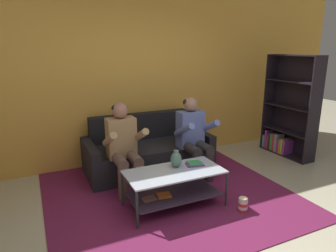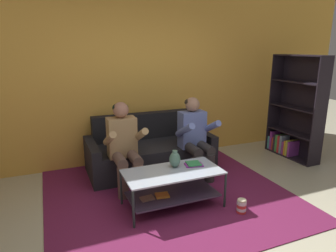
{
  "view_description": "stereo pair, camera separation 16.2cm",
  "coord_description": "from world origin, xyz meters",
  "px_view_note": "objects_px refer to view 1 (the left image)",
  "views": [
    {
      "loc": [
        -1.58,
        -2.25,
        1.88
      ],
      "look_at": [
        0.0,
        1.14,
        0.89
      ],
      "focal_mm": 32.0,
      "sensor_mm": 36.0,
      "label": 1
    },
    {
      "loc": [
        -1.43,
        -2.31,
        1.88
      ],
      "look_at": [
        0.0,
        1.14,
        0.89
      ],
      "focal_mm": 32.0,
      "sensor_mm": 36.0,
      "label": 2
    }
  ],
  "objects_px": {
    "person_seated_left": "(124,144)",
    "couch": "(147,152)",
    "person_seated_right": "(194,134)",
    "popcorn_tub": "(243,204)",
    "book_stack": "(195,164)",
    "coffee_table": "(174,183)",
    "vase": "(176,159)",
    "bookshelf": "(288,116)"
  },
  "relations": [
    {
      "from": "couch",
      "to": "bookshelf",
      "type": "relative_size",
      "value": 1.09
    },
    {
      "from": "person_seated_left",
      "to": "person_seated_right",
      "type": "height_order",
      "value": "person_seated_left"
    },
    {
      "from": "popcorn_tub",
      "to": "coffee_table",
      "type": "bearing_deg",
      "value": 146.4
    },
    {
      "from": "person_seated_left",
      "to": "popcorn_tub",
      "type": "bearing_deg",
      "value": -46.86
    },
    {
      "from": "coffee_table",
      "to": "book_stack",
      "type": "height_order",
      "value": "book_stack"
    },
    {
      "from": "vase",
      "to": "popcorn_tub",
      "type": "xyz_separation_m",
      "value": [
        0.6,
        -0.56,
        -0.47
      ]
    },
    {
      "from": "person_seated_left",
      "to": "book_stack",
      "type": "distance_m",
      "value": 0.97
    },
    {
      "from": "person_seated_right",
      "to": "book_stack",
      "type": "relative_size",
      "value": 4.9
    },
    {
      "from": "vase",
      "to": "person_seated_left",
      "type": "bearing_deg",
      "value": 128.81
    },
    {
      "from": "couch",
      "to": "popcorn_tub",
      "type": "distance_m",
      "value": 1.77
    },
    {
      "from": "couch",
      "to": "popcorn_tub",
      "type": "height_order",
      "value": "couch"
    },
    {
      "from": "couch",
      "to": "person_seated_left",
      "type": "xyz_separation_m",
      "value": [
        -0.53,
        -0.52,
        0.36
      ]
    },
    {
      "from": "couch",
      "to": "vase",
      "type": "distance_m",
      "value": 1.15
    },
    {
      "from": "person_seated_left",
      "to": "coffee_table",
      "type": "relative_size",
      "value": 1.02
    },
    {
      "from": "bookshelf",
      "to": "book_stack",
      "type": "bearing_deg",
      "value": -161.91
    },
    {
      "from": "vase",
      "to": "bookshelf",
      "type": "height_order",
      "value": "bookshelf"
    },
    {
      "from": "person_seated_right",
      "to": "vase",
      "type": "xyz_separation_m",
      "value": [
        -0.59,
        -0.59,
        -0.08
      ]
    },
    {
      "from": "person_seated_right",
      "to": "popcorn_tub",
      "type": "relative_size",
      "value": 6.29
    },
    {
      "from": "vase",
      "to": "book_stack",
      "type": "distance_m",
      "value": 0.26
    },
    {
      "from": "bookshelf",
      "to": "person_seated_left",
      "type": "bearing_deg",
      "value": -177.45
    },
    {
      "from": "book_stack",
      "to": "popcorn_tub",
      "type": "xyz_separation_m",
      "value": [
        0.37,
        -0.52,
        -0.38
      ]
    },
    {
      "from": "vase",
      "to": "popcorn_tub",
      "type": "height_order",
      "value": "vase"
    },
    {
      "from": "person_seated_left",
      "to": "couch",
      "type": "bearing_deg",
      "value": 44.48
    },
    {
      "from": "coffee_table",
      "to": "bookshelf",
      "type": "distance_m",
      "value": 2.83
    },
    {
      "from": "person_seated_right",
      "to": "coffee_table",
      "type": "xyz_separation_m",
      "value": [
        -0.67,
        -0.7,
        -0.33
      ]
    },
    {
      "from": "coffee_table",
      "to": "bookshelf",
      "type": "bearing_deg",
      "value": 17.33
    },
    {
      "from": "person_seated_left",
      "to": "coffee_table",
      "type": "distance_m",
      "value": 0.87
    },
    {
      "from": "person_seated_right",
      "to": "vase",
      "type": "distance_m",
      "value": 0.84
    },
    {
      "from": "vase",
      "to": "book_stack",
      "type": "height_order",
      "value": "vase"
    },
    {
      "from": "couch",
      "to": "book_stack",
      "type": "relative_size",
      "value": 7.95
    },
    {
      "from": "vase",
      "to": "coffee_table",
      "type": "bearing_deg",
      "value": -127.21
    },
    {
      "from": "couch",
      "to": "person_seated_right",
      "type": "bearing_deg",
      "value": -44.49
    },
    {
      "from": "book_stack",
      "to": "bookshelf",
      "type": "bearing_deg",
      "value": 18.09
    },
    {
      "from": "person_seated_left",
      "to": "popcorn_tub",
      "type": "xyz_separation_m",
      "value": [
        1.08,
        -1.15,
        -0.55
      ]
    },
    {
      "from": "person_seated_left",
      "to": "vase",
      "type": "xyz_separation_m",
      "value": [
        0.48,
        -0.59,
        -0.08
      ]
    },
    {
      "from": "couch",
      "to": "vase",
      "type": "height_order",
      "value": "couch"
    },
    {
      "from": "book_stack",
      "to": "bookshelf",
      "type": "distance_m",
      "value": 2.49
    },
    {
      "from": "coffee_table",
      "to": "book_stack",
      "type": "bearing_deg",
      "value": 11.51
    },
    {
      "from": "bookshelf",
      "to": "person_seated_right",
      "type": "bearing_deg",
      "value": -176.1
    },
    {
      "from": "coffee_table",
      "to": "vase",
      "type": "bearing_deg",
      "value": 52.79
    },
    {
      "from": "coffee_table",
      "to": "couch",
      "type": "bearing_deg",
      "value": 83.66
    },
    {
      "from": "vase",
      "to": "book_stack",
      "type": "relative_size",
      "value": 0.89
    }
  ]
}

